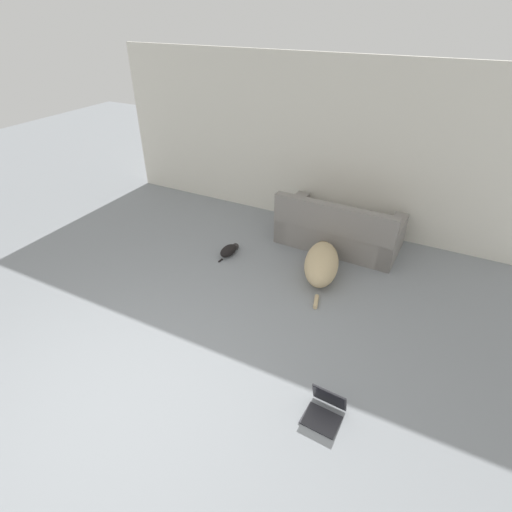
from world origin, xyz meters
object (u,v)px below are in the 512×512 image
Objects in this scene: dog at (322,262)px; cat at (229,250)px; couch at (339,230)px; laptop_open at (326,407)px.

dog reaches higher than cat.
couch reaches higher than laptop_open.
dog reaches higher than laptop_open.
laptop_open is (2.16, -1.93, 0.01)m from cat.
dog is 3.87× the size of laptop_open.
cat is (-1.33, -1.01, -0.18)m from couch.
dog is 2.20m from laptop_open.
couch is 1.31× the size of dog.
dog is 2.84× the size of cat.
couch is 1.68m from cat.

